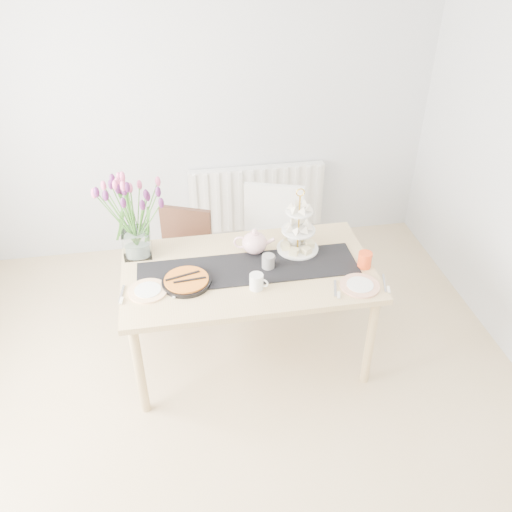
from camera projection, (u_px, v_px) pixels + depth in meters
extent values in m
plane|color=tan|center=(237.00, 443.00, 3.27)|extent=(4.50, 4.50, 0.00)
plane|color=silver|center=(194.00, 106.00, 4.35)|extent=(4.00, 0.00, 4.00)
cube|color=white|center=(257.00, 198.00, 4.85)|extent=(1.20, 0.08, 0.60)
cube|color=tan|center=(248.00, 271.00, 3.47)|extent=(1.60, 0.90, 0.04)
cylinder|color=tan|center=(139.00, 370.00, 3.27)|extent=(0.06, 0.06, 0.71)
cylinder|color=tan|center=(370.00, 342.00, 3.48)|extent=(0.06, 0.06, 0.71)
cylinder|color=tan|center=(140.00, 293.00, 3.89)|extent=(0.06, 0.06, 0.71)
cylinder|color=tan|center=(336.00, 272.00, 4.09)|extent=(0.06, 0.06, 0.71)
cube|color=#321B12|center=(180.00, 266.00, 4.08)|extent=(0.52, 0.52, 0.04)
cube|color=#321B12|center=(186.00, 230.00, 4.10)|extent=(0.38, 0.19, 0.38)
cylinder|color=#321B12|center=(152.00, 299.00, 4.09)|extent=(0.04, 0.04, 0.38)
cylinder|color=#321B12|center=(198.00, 306.00, 4.02)|extent=(0.04, 0.04, 0.38)
cylinder|color=#321B12|center=(169.00, 271.00, 4.38)|extent=(0.04, 0.04, 0.38)
cylinder|color=#321B12|center=(212.00, 277.00, 4.31)|extent=(0.04, 0.04, 0.38)
cube|color=white|center=(270.00, 251.00, 4.13)|extent=(0.57, 0.57, 0.04)
cube|color=white|center=(274.00, 210.00, 4.16)|extent=(0.44, 0.18, 0.43)
cylinder|color=white|center=(243.00, 288.00, 4.14)|extent=(0.04, 0.04, 0.45)
cylinder|color=white|center=(290.00, 292.00, 4.10)|extent=(0.04, 0.04, 0.45)
cylinder|color=white|center=(250.00, 261.00, 4.44)|extent=(0.04, 0.04, 0.45)
cylinder|color=white|center=(294.00, 265.00, 4.39)|extent=(0.04, 0.04, 0.45)
cube|color=black|center=(248.00, 268.00, 3.45)|extent=(1.40, 0.35, 0.01)
cube|color=silver|center=(137.00, 243.00, 3.54)|extent=(0.18, 0.18, 0.18)
cylinder|color=gold|center=(299.00, 224.00, 3.52)|extent=(0.01, 0.01, 0.41)
cylinder|color=white|center=(297.00, 248.00, 3.63)|extent=(0.28, 0.28, 0.01)
cylinder|color=white|center=(298.00, 230.00, 3.54)|extent=(0.22, 0.22, 0.01)
cylinder|color=white|center=(299.00, 211.00, 3.46)|extent=(0.18, 0.18, 0.01)
cylinder|color=white|center=(294.00, 240.00, 3.65)|extent=(0.13, 0.13, 0.09)
cylinder|color=black|center=(187.00, 282.00, 3.32)|extent=(0.31, 0.31, 0.03)
cylinder|color=orange|center=(186.00, 279.00, 3.31)|extent=(0.27, 0.27, 0.01)
cylinder|color=gray|center=(268.00, 262.00, 3.44)|extent=(0.11, 0.11, 0.10)
cylinder|color=silver|center=(256.00, 282.00, 3.26)|extent=(0.12, 0.12, 0.10)
cylinder|color=#FD4C1C|center=(365.00, 260.00, 3.45)|extent=(0.12, 0.12, 0.10)
cylinder|color=white|center=(148.00, 291.00, 3.26)|extent=(0.27, 0.27, 0.01)
cylinder|color=silver|center=(360.00, 286.00, 3.30)|extent=(0.30, 0.30, 0.01)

